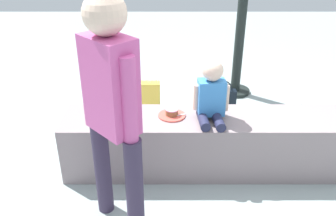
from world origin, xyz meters
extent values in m
plane|color=#92A09F|center=(0.00, 0.00, 0.00)|extent=(12.00, 12.00, 0.00)
cube|color=gray|center=(0.00, 0.00, 0.24)|extent=(2.34, 0.47, 0.49)
cylinder|color=#232542|center=(-0.05, -0.10, 0.53)|extent=(0.09, 0.25, 0.08)
cylinder|color=#232542|center=(0.06, -0.11, 0.53)|extent=(0.09, 0.25, 0.08)
cube|color=#3B87D5|center=(0.02, 0.00, 0.67)|extent=(0.22, 0.15, 0.28)
sphere|color=beige|center=(0.02, 0.00, 0.89)|extent=(0.16, 0.16, 0.16)
cylinder|color=beige|center=(-0.10, 0.01, 0.66)|extent=(0.05, 0.05, 0.21)
cylinder|color=beige|center=(0.13, -0.01, 0.66)|extent=(0.05, 0.05, 0.21)
cylinder|color=#332840|center=(-0.53, -0.76, 0.38)|extent=(0.11, 0.11, 0.76)
cylinder|color=#332840|center=(-0.78, -0.51, 0.38)|extent=(0.11, 0.11, 0.76)
cube|color=#CC5399|center=(-0.65, -0.64, 1.05)|extent=(0.36, 0.37, 0.58)
sphere|color=beige|center=(-0.65, -0.64, 1.46)|extent=(0.24, 0.24, 0.24)
cylinder|color=#CC5399|center=(-0.54, -0.76, 1.00)|extent=(0.09, 0.09, 0.55)
cylinder|color=#CC5399|center=(-0.77, -0.51, 1.00)|extent=(0.09, 0.09, 0.55)
cylinder|color=#E0594C|center=(-0.29, 0.02, 0.49)|extent=(0.22, 0.22, 0.01)
cylinder|color=brown|center=(-0.29, 0.02, 0.52)|extent=(0.10, 0.10, 0.04)
cylinder|color=pink|center=(-0.29, 0.02, 0.55)|extent=(0.10, 0.10, 0.01)
cube|color=silver|center=(-0.23, 0.01, 0.50)|extent=(0.11, 0.04, 0.00)
cube|color=gold|center=(-0.53, 1.10, 0.16)|extent=(0.24, 0.11, 0.32)
torus|color=white|center=(-0.58, 1.10, 0.32)|extent=(0.09, 0.01, 0.09)
torus|color=white|center=(-0.48, 1.10, 0.32)|extent=(0.09, 0.01, 0.09)
cylinder|color=black|center=(0.51, 1.53, 0.02)|extent=(0.36, 0.36, 0.04)
cylinder|color=black|center=(0.51, 1.53, 0.68)|extent=(0.11, 0.11, 1.28)
cylinder|color=silver|center=(0.39, 0.62, 0.09)|extent=(0.07, 0.07, 0.17)
cone|color=silver|center=(0.39, 0.62, 0.19)|extent=(0.06, 0.06, 0.03)
cylinder|color=blue|center=(0.39, 0.62, 0.21)|extent=(0.03, 0.03, 0.02)
cylinder|color=silver|center=(1.04, 0.74, 0.09)|extent=(0.07, 0.07, 0.18)
cone|color=silver|center=(1.04, 0.74, 0.19)|extent=(0.06, 0.06, 0.03)
cylinder|color=blue|center=(1.04, 0.74, 0.22)|extent=(0.03, 0.03, 0.02)
cube|color=white|center=(-0.19, 0.51, 0.07)|extent=(0.33, 0.36, 0.13)
cube|color=black|center=(0.27, 1.09, 0.11)|extent=(0.33, 0.10, 0.23)
torus|color=black|center=(0.27, 1.09, 0.23)|extent=(0.24, 0.01, 0.24)
cube|color=brown|center=(-0.88, 1.14, 0.10)|extent=(0.29, 0.10, 0.20)
torus|color=brown|center=(-0.88, 1.14, 0.20)|extent=(0.22, 0.01, 0.22)
camera|label=1|loc=(-0.32, -2.54, 1.89)|focal=38.66mm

